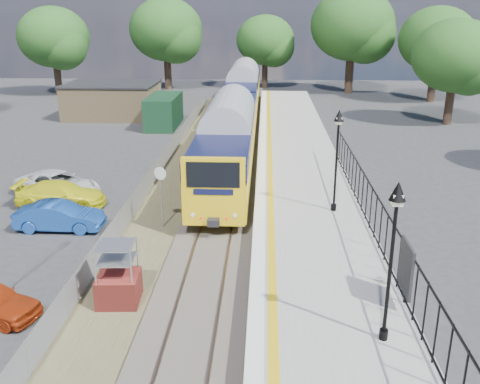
# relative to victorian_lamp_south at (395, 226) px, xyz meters

# --- Properties ---
(ground) EXTENTS (120.00, 120.00, 0.00)m
(ground) POSITION_rel_victorian_lamp_south_xyz_m (-5.50, 4.00, -4.30)
(ground) COLOR #2D2D30
(ground) RESTS_ON ground
(track_bed) EXTENTS (5.90, 80.00, 0.29)m
(track_bed) POSITION_rel_victorian_lamp_south_xyz_m (-5.97, 13.67, -4.21)
(track_bed) COLOR #473F38
(track_bed) RESTS_ON ground
(platform) EXTENTS (5.00, 70.00, 0.90)m
(platform) POSITION_rel_victorian_lamp_south_xyz_m (-1.30, 12.00, -3.85)
(platform) COLOR gray
(platform) RESTS_ON ground
(platform_edge) EXTENTS (0.90, 70.00, 0.01)m
(platform_edge) POSITION_rel_victorian_lamp_south_xyz_m (-3.36, 12.00, -3.39)
(platform_edge) COLOR silver
(platform_edge) RESTS_ON platform
(victorian_lamp_south) EXTENTS (0.44, 0.44, 4.60)m
(victorian_lamp_south) POSITION_rel_victorian_lamp_south_xyz_m (0.00, 0.00, 0.00)
(victorian_lamp_south) COLOR black
(victorian_lamp_south) RESTS_ON platform
(victorian_lamp_north) EXTENTS (0.44, 0.44, 4.60)m
(victorian_lamp_north) POSITION_rel_victorian_lamp_south_xyz_m (-0.20, 10.00, 0.00)
(victorian_lamp_north) COLOR black
(victorian_lamp_north) RESTS_ON platform
(palisade_fence) EXTENTS (0.12, 26.00, 2.00)m
(palisade_fence) POSITION_rel_victorian_lamp_south_xyz_m (1.05, 6.24, -2.46)
(palisade_fence) COLOR black
(palisade_fence) RESTS_ON platform
(wire_fence) EXTENTS (0.06, 52.00, 1.20)m
(wire_fence) POSITION_rel_victorian_lamp_south_xyz_m (-9.70, 16.00, -3.70)
(wire_fence) COLOR #999EA3
(wire_fence) RESTS_ON ground
(outbuilding) EXTENTS (10.80, 10.10, 3.12)m
(outbuilding) POSITION_rel_victorian_lamp_south_xyz_m (-16.41, 35.21, -2.78)
(outbuilding) COLOR #927A52
(outbuilding) RESTS_ON ground
(tree_line) EXTENTS (56.80, 43.80, 11.88)m
(tree_line) POSITION_rel_victorian_lamp_south_xyz_m (-4.10, 46.00, 2.31)
(tree_line) COLOR #332319
(tree_line) RESTS_ON ground
(train) EXTENTS (2.82, 40.83, 3.51)m
(train) POSITION_rel_victorian_lamp_south_xyz_m (-5.50, 28.76, -1.96)
(train) COLOR gold
(train) RESTS_ON ground
(brick_plinth) EXTENTS (1.46, 1.46, 2.24)m
(brick_plinth) POSITION_rel_victorian_lamp_south_xyz_m (-8.26, 3.04, -3.22)
(brick_plinth) COLOR maroon
(brick_plinth) RESTS_ON ground
(speed_sign) EXTENTS (0.57, 0.23, 2.94)m
(speed_sign) POSITION_rel_victorian_lamp_south_xyz_m (-8.00, 9.66, -2.28)
(speed_sign) COLOR #999EA3
(speed_sign) RESTS_ON ground
(car_blue) EXTENTS (3.96, 1.39, 1.30)m
(car_blue) POSITION_rel_victorian_lamp_south_xyz_m (-12.64, 9.27, -3.65)
(car_blue) COLOR #184290
(car_blue) RESTS_ON ground
(car_yellow) EXTENTS (4.49, 1.84, 1.30)m
(car_yellow) POSITION_rel_victorian_lamp_south_xyz_m (-13.66, 12.24, -3.65)
(car_yellow) COLOR yellow
(car_yellow) RESTS_ON ground
(car_white) EXTENTS (5.37, 4.10, 1.36)m
(car_white) POSITION_rel_victorian_lamp_south_xyz_m (-14.39, 13.73, -3.62)
(car_white) COLOR silver
(car_white) RESTS_ON ground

